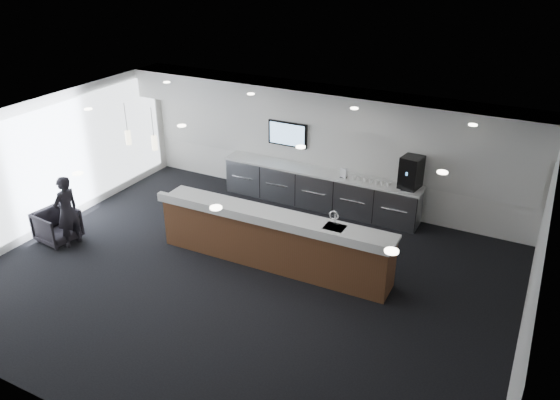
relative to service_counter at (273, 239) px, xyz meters
The scene contains 26 objects.
ground 1.00m from the service_counter, 107.86° to the right, with size 10.00×10.00×0.00m, color black.
ceiling 2.56m from the service_counter, 107.86° to the right, with size 10.00×8.00×0.02m, color black.
back_wall 3.36m from the service_counter, 94.46° to the left, with size 10.00×0.02×3.00m, color white.
left_wall 5.39m from the service_counter, behind, with size 0.02×8.00×3.00m, color white.
right_wall 4.90m from the service_counter, ahead, with size 0.02×8.00×3.00m, color white.
soffit_bulkhead 3.47m from the service_counter, 95.18° to the left, with size 10.00×0.90×0.70m, color silver.
alcove_panel 3.36m from the service_counter, 94.50° to the left, with size 9.80×0.06×1.40m, color silver.
window_blinds_wall 5.35m from the service_counter, behind, with size 0.04×7.36×2.55m, color white.
back_credenza 2.87m from the service_counter, 95.01° to the left, with size 5.06×0.66×0.95m.
wall_tv 3.53m from the service_counter, 111.80° to the left, with size 1.05×0.08×0.62m.
pendant_left 3.14m from the service_counter, behind, with size 0.12×0.12×0.30m, color beige.
pendant_right 3.75m from the service_counter, behind, with size 0.12×0.12×0.30m, color beige.
ceiling_can_lights 2.53m from the service_counter, 107.86° to the right, with size 7.00×5.00×0.02m, color silver, non-canonical shape.
service_counter is the anchor object (origin of this frame).
coffee_machine 3.60m from the service_counter, 56.43° to the left, with size 0.50×0.59×0.74m.
info_sign_left 2.81m from the service_counter, 81.41° to the left, with size 0.17×0.02×0.24m, color white.
info_sign_right 2.85m from the service_counter, 81.54° to the left, with size 0.17×0.02×0.23m, color white.
armchair 4.83m from the service_counter, 163.84° to the right, with size 0.78×0.80×0.73m, color black.
lounge_guest 4.47m from the service_counter, 162.70° to the right, with size 0.59×0.38×1.60m, color black.
cup_0 3.17m from the service_counter, 61.29° to the left, with size 0.10×0.10×0.09m, color white.
cup_1 3.11m from the service_counter, 63.57° to the left, with size 0.10×0.10×0.09m, color white.
cup_2 3.05m from the service_counter, 65.95° to the left, with size 0.10×0.10×0.09m, color white.
cup_3 3.00m from the service_counter, 68.42° to the left, with size 0.10×0.10×0.09m, color white.
cup_4 2.95m from the service_counter, 70.98° to the left, with size 0.10×0.10×0.09m, color white.
cup_5 2.91m from the service_counter, 73.62° to the left, with size 0.10×0.10×0.09m, color white.
cup_6 2.87m from the service_counter, 76.33° to the left, with size 0.10×0.10×0.09m, color white.
Camera 1 is at (4.78, -7.62, 6.08)m, focal length 35.00 mm.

